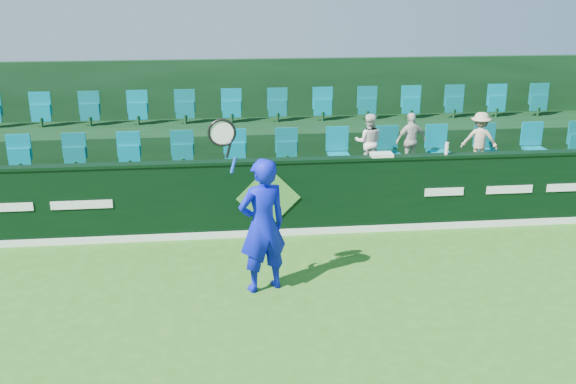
{
  "coord_description": "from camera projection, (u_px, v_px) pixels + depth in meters",
  "views": [
    {
      "loc": [
        -0.84,
        -6.45,
        4.15
      ],
      "look_at": [
        0.21,
        2.8,
        1.15
      ],
      "focal_mm": 40.0,
      "sensor_mm": 36.0,
      "label": 1
    }
  ],
  "objects": [
    {
      "name": "ground",
      "position": [
        297.0,
        360.0,
        7.46
      ],
      "size": [
        60.0,
        60.0,
        0.0
      ],
      "primitive_type": "plane",
      "color": "#2C6D19",
      "rests_on": "ground"
    },
    {
      "name": "sponsor_hoarding",
      "position": [
        268.0,
        197.0,
        11.03
      ],
      "size": [
        16.0,
        0.25,
        1.35
      ],
      "color": "black",
      "rests_on": "ground"
    },
    {
      "name": "stand_tier_front",
      "position": [
        263.0,
        193.0,
        12.16
      ],
      "size": [
        16.0,
        2.0,
        0.8
      ],
      "primitive_type": "cube",
      "color": "black",
      "rests_on": "ground"
    },
    {
      "name": "stand_tier_back",
      "position": [
        256.0,
        155.0,
        13.88
      ],
      "size": [
        16.0,
        1.8,
        1.3
      ],
      "primitive_type": "cube",
      "color": "black",
      "rests_on": "ground"
    },
    {
      "name": "stand_rear",
      "position": [
        255.0,
        125.0,
        14.13
      ],
      "size": [
        16.0,
        4.1,
        2.6
      ],
      "color": "black",
      "rests_on": "ground"
    },
    {
      "name": "seat_row_front",
      "position": [
        261.0,
        152.0,
        12.32
      ],
      "size": [
        13.5,
        0.5,
        0.6
      ],
      "primitive_type": "cube",
      "color": "#017488",
      "rests_on": "stand_tier_front"
    },
    {
      "name": "seat_row_back",
      "position": [
        255.0,
        109.0,
        13.87
      ],
      "size": [
        13.5,
        0.5,
        0.6
      ],
      "primitive_type": "cube",
      "color": "#017488",
      "rests_on": "stand_tier_back"
    },
    {
      "name": "tennis_player",
      "position": [
        262.0,
        225.0,
        8.91
      ],
      "size": [
        1.17,
        0.68,
        2.55
      ],
      "color": "#0C15D5",
      "rests_on": "ground"
    },
    {
      "name": "spectator_left",
      "position": [
        369.0,
        142.0,
        12.11
      ],
      "size": [
        0.6,
        0.51,
        1.08
      ],
      "primitive_type": "imported",
      "rotation": [
        0.0,
        0.0,
        2.93
      ],
      "color": "white",
      "rests_on": "stand_tier_front"
    },
    {
      "name": "spectator_middle",
      "position": [
        411.0,
        141.0,
        12.19
      ],
      "size": [
        0.67,
        0.4,
        1.08
      ],
      "primitive_type": "imported",
      "rotation": [
        0.0,
        0.0,
        3.37
      ],
      "color": "beige",
      "rests_on": "stand_tier_front"
    },
    {
      "name": "spectator_right",
      "position": [
        480.0,
        139.0,
        12.34
      ],
      "size": [
        0.77,
        0.6,
        1.06
      ],
      "primitive_type": "imported",
      "rotation": [
        0.0,
        0.0,
        2.8
      ],
      "color": "#C4AB8A",
      "rests_on": "stand_tier_front"
    },
    {
      "name": "towel",
      "position": [
        382.0,
        155.0,
        11.03
      ],
      "size": [
        0.37,
        0.24,
        0.06
      ],
      "primitive_type": "cube",
      "color": "white",
      "rests_on": "sponsor_hoarding"
    },
    {
      "name": "drinks_bottle",
      "position": [
        447.0,
        148.0,
        11.13
      ],
      "size": [
        0.07,
        0.07,
        0.21
      ],
      "primitive_type": "cylinder",
      "color": "silver",
      "rests_on": "sponsor_hoarding"
    }
  ]
}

